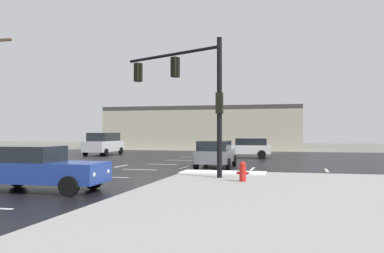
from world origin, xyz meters
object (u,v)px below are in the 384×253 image
(fire_hydrant, at_px, (243,171))
(sedan_grey, at_px, (216,153))
(sedan_blue, at_px, (37,167))
(suv_silver, at_px, (104,143))
(sedan_white, at_px, (245,147))
(traffic_signal_mast, at_px, (191,86))

(fire_hydrant, distance_m, sedan_grey, 7.89)
(sedan_blue, distance_m, suv_silver, 23.63)
(sedan_blue, relative_size, sedan_grey, 1.00)
(fire_hydrant, relative_size, suv_silver, 0.16)
(sedan_white, xyz_separation_m, sedan_blue, (-4.83, -21.23, 0.00))
(traffic_signal_mast, bearing_deg, suv_silver, -26.47)
(sedan_white, bearing_deg, fire_hydrant, 92.44)
(traffic_signal_mast, bearing_deg, sedan_grey, -64.05)
(sedan_white, xyz_separation_m, sedan_grey, (-0.54, -10.13, 0.00))
(sedan_blue, xyz_separation_m, sedan_grey, (4.30, 11.10, 0.00))
(sedan_grey, bearing_deg, sedan_white, -4.91)
(fire_hydrant, relative_size, sedan_blue, 0.17)
(fire_hydrant, bearing_deg, sedan_white, 96.33)
(traffic_signal_mast, bearing_deg, sedan_white, -65.41)
(traffic_signal_mast, xyz_separation_m, sedan_grey, (0.09, 5.60, -3.35))
(traffic_signal_mast, distance_m, sedan_white, 16.10)
(suv_silver, bearing_deg, sedan_blue, -160.00)
(sedan_grey, bearing_deg, traffic_signal_mast, 177.20)
(traffic_signal_mast, height_order, sedan_white, traffic_signal_mast)
(traffic_signal_mast, relative_size, suv_silver, 1.25)
(sedan_white, relative_size, sedan_grey, 1.01)
(fire_hydrant, distance_m, sedan_white, 17.71)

